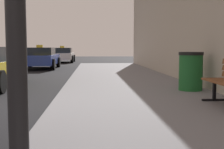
% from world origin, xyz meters
% --- Properties ---
extents(sidewalk, '(4.00, 32.00, 0.15)m').
position_xyz_m(sidewalk, '(4.00, 0.00, 0.07)').
color(sidewalk, slate).
rests_on(sidewalk, ground_plane).
extents(trash_bin, '(0.63, 0.63, 0.98)m').
position_xyz_m(trash_bin, '(5.34, 1.75, 0.64)').
color(trash_bin, '#195926').
rests_on(trash_bin, sidewalk).
extents(car_blue, '(2.04, 4.37, 1.43)m').
position_xyz_m(car_blue, '(-0.29, 12.55, 0.65)').
color(car_blue, '#233899').
rests_on(car_blue, ground_plane).
extents(car_white, '(2.05, 4.10, 1.43)m').
position_xyz_m(car_white, '(0.23, 20.68, 0.65)').
color(car_white, white).
rests_on(car_white, ground_plane).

